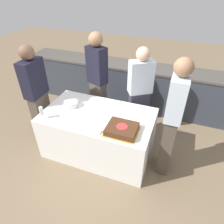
% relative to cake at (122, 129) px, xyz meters
% --- Properties ---
extents(ground_plane, '(14.00, 14.00, 0.00)m').
position_rel_cake_xyz_m(ground_plane, '(-0.45, 0.23, -0.77)').
color(ground_plane, '#7A664C').
extents(back_counter, '(4.40, 0.58, 0.92)m').
position_rel_cake_xyz_m(back_counter, '(-0.45, 1.78, -0.31)').
color(back_counter, '#333842').
rests_on(back_counter, ground_plane).
extents(dining_table, '(1.64, 0.95, 0.73)m').
position_rel_cake_xyz_m(dining_table, '(-0.45, 0.23, -0.41)').
color(dining_table, silver).
rests_on(dining_table, ground_plane).
extents(cake, '(0.43, 0.38, 0.09)m').
position_rel_cake_xyz_m(cake, '(0.00, 0.00, 0.00)').
color(cake, gold).
rests_on(cake, dining_table).
extents(plate_stack, '(0.21, 0.21, 0.09)m').
position_rel_cake_xyz_m(plate_stack, '(-0.92, 0.29, 0.00)').
color(plate_stack, white).
rests_on(plate_stack, dining_table).
extents(wine_glass, '(0.06, 0.06, 0.19)m').
position_rel_cake_xyz_m(wine_glass, '(-1.14, -0.12, 0.08)').
color(wine_glass, white).
rests_on(wine_glass, dining_table).
extents(side_plate_near_cake, '(0.18, 0.18, 0.00)m').
position_rel_cake_xyz_m(side_plate_near_cake, '(0.08, 0.34, -0.04)').
color(side_plate_near_cake, white).
rests_on(side_plate_near_cake, dining_table).
extents(utensil_pile, '(0.12, 0.08, 0.02)m').
position_rel_cake_xyz_m(utensil_pile, '(-0.31, -0.13, -0.03)').
color(utensil_pile, white).
rests_on(utensil_pile, dining_table).
extents(person_cutting_cake, '(0.42, 0.37, 1.57)m').
position_rel_cake_xyz_m(person_cutting_cake, '(0.00, 0.93, 0.04)').
color(person_cutting_cake, '#383347').
rests_on(person_cutting_cake, ground_plane).
extents(person_seated_left, '(0.22, 0.38, 1.64)m').
position_rel_cake_xyz_m(person_seated_left, '(-1.49, 0.23, 0.09)').
color(person_seated_left, '#4C4238').
rests_on(person_seated_left, ground_plane).
extents(person_seated_right, '(0.22, 0.35, 1.72)m').
position_rel_cake_xyz_m(person_seated_right, '(0.59, 0.23, 0.14)').
color(person_seated_right, '#4C4238').
rests_on(person_seated_right, ground_plane).
extents(person_standing_back, '(0.38, 0.31, 1.71)m').
position_rel_cake_xyz_m(person_standing_back, '(-0.75, 0.93, 0.14)').
color(person_standing_back, '#4C4238').
rests_on(person_standing_back, ground_plane).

